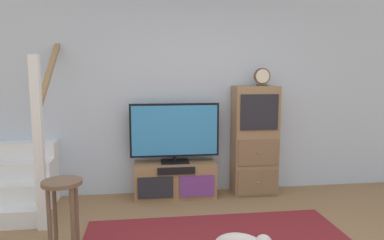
% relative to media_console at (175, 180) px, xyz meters
% --- Properties ---
extents(back_wall, '(6.40, 0.12, 2.70)m').
position_rel_media_console_xyz_m(back_wall, '(0.30, 0.27, 1.12)').
color(back_wall, silver).
rests_on(back_wall, ground_plane).
extents(media_console, '(1.05, 0.38, 0.45)m').
position_rel_media_console_xyz_m(media_console, '(0.00, 0.00, 0.00)').
color(media_console, '#997047').
rests_on(media_console, ground_plane).
extents(television, '(1.15, 0.22, 0.78)m').
position_rel_media_console_xyz_m(television, '(-0.00, 0.02, 0.64)').
color(television, black).
rests_on(television, media_console).
extents(side_cabinet, '(0.58, 0.38, 1.45)m').
position_rel_media_console_xyz_m(side_cabinet, '(1.07, 0.01, 0.50)').
color(side_cabinet, '#93704C').
rests_on(side_cabinet, ground_plane).
extents(desk_clock, '(0.21, 0.08, 0.23)m').
position_rel_media_console_xyz_m(desk_clock, '(1.14, -0.00, 1.34)').
color(desk_clock, '#4C3823').
rests_on(desk_clock, side_cabinet).
extents(staircase, '(1.00, 1.36, 2.20)m').
position_rel_media_console_xyz_m(staircase, '(-1.94, 0.01, 0.14)').
color(staircase, white).
rests_on(staircase, ground_plane).
extents(bar_stool_near, '(0.34, 0.34, 0.71)m').
position_rel_media_console_xyz_m(bar_stool_near, '(-1.09, -1.44, 0.30)').
color(bar_stool_near, brown).
rests_on(bar_stool_near, ground_plane).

